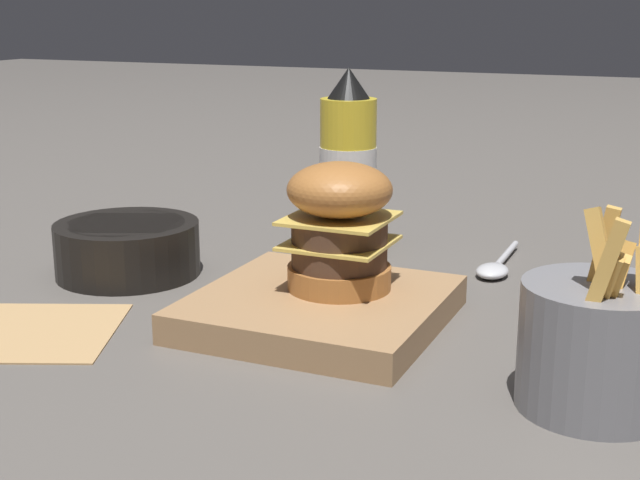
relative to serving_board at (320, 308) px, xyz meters
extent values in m
plane|color=#5B5651|center=(0.05, -0.03, -0.01)|extent=(6.00, 6.00, 0.00)
cube|color=#A37A51|center=(0.00, 0.00, 0.00)|extent=(0.21, 0.22, 0.03)
cylinder|color=#AD6B33|center=(-0.01, -0.02, 0.02)|extent=(0.09, 0.09, 0.02)
cylinder|color=#4C3323|center=(-0.01, -0.02, 0.04)|extent=(0.09, 0.09, 0.02)
cube|color=#EAC656|center=(-0.01, -0.02, 0.06)|extent=(0.09, 0.09, 0.00)
cylinder|color=#4C3323|center=(-0.01, -0.02, 0.07)|extent=(0.09, 0.09, 0.02)
cube|color=#EAC656|center=(-0.01, -0.02, 0.08)|extent=(0.09, 0.09, 0.00)
ellipsoid|color=#AD6B33|center=(-0.01, -0.02, 0.11)|extent=(0.09, 0.09, 0.05)
cylinder|color=yellow|center=(0.07, -0.24, 0.07)|extent=(0.06, 0.06, 0.18)
cylinder|color=silver|center=(0.07, -0.24, 0.07)|extent=(0.07, 0.07, 0.07)
cone|color=black|center=(0.07, -0.24, 0.18)|extent=(0.05, 0.05, 0.03)
cylinder|color=slate|center=(-0.25, 0.08, 0.03)|extent=(0.11, 0.11, 0.09)
cube|color=gold|center=(-0.25, 0.10, 0.08)|extent=(0.03, 0.03, 0.07)
cube|color=gold|center=(-0.25, 0.11, 0.08)|extent=(0.03, 0.03, 0.07)
cube|color=gold|center=(-0.26, 0.08, 0.08)|extent=(0.02, 0.03, 0.07)
cube|color=gold|center=(-0.25, 0.10, 0.09)|extent=(0.04, 0.03, 0.09)
cube|color=gold|center=(-0.24, 0.07, 0.09)|extent=(0.02, 0.01, 0.09)
cube|color=gold|center=(-0.25, 0.12, 0.09)|extent=(0.03, 0.01, 0.09)
cylinder|color=black|center=(0.25, -0.05, 0.01)|extent=(0.15, 0.15, 0.06)
cylinder|color=beige|center=(0.25, -0.05, 0.04)|extent=(0.12, 0.12, 0.01)
cylinder|color=silver|center=(-0.11, -0.27, -0.01)|extent=(0.01, 0.10, 0.01)
ellipsoid|color=silver|center=(-0.11, -0.20, -0.01)|extent=(0.03, 0.05, 0.01)
cylinder|color=#B21E14|center=(-0.23, -0.10, -0.01)|extent=(0.07, 0.07, 0.00)
cube|color=tan|center=(0.22, 0.12, -0.01)|extent=(0.19, 0.19, 0.00)
camera|label=1|loc=(-0.31, 0.69, 0.26)|focal=50.00mm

